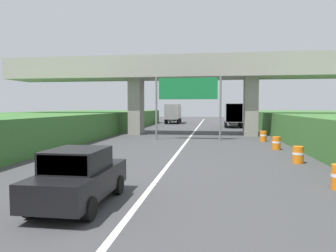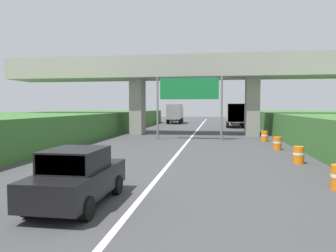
# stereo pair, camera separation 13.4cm
# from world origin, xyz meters

# --- Properties ---
(lane_centre_stripe) EXTENTS (0.20, 102.86, 0.01)m
(lane_centre_stripe) POSITION_xyz_m (0.00, 31.43, 0.00)
(lane_centre_stripe) COLOR white
(lane_centre_stripe) RESTS_ON ground
(overpass_bridge) EXTENTS (40.00, 4.80, 8.13)m
(overpass_bridge) POSITION_xyz_m (0.00, 39.29, 6.17)
(overpass_bridge) COLOR #9E998E
(overpass_bridge) RESTS_ON ground
(overhead_highway_sign) EXTENTS (5.88, 0.18, 5.63)m
(overhead_highway_sign) POSITION_xyz_m (0.00, 34.00, 4.18)
(overhead_highway_sign) COLOR slate
(overhead_highway_sign) RESTS_ON ground
(truck_silver) EXTENTS (2.44, 7.30, 3.44)m
(truck_silver) POSITION_xyz_m (-4.87, 62.05, 1.93)
(truck_silver) COLOR black
(truck_silver) RESTS_ON ground
(truck_orange) EXTENTS (2.44, 7.30, 3.44)m
(truck_orange) POSITION_xyz_m (5.05, 53.05, 1.93)
(truck_orange) COLOR black
(truck_orange) RESTS_ON ground
(car_black) EXTENTS (1.86, 4.10, 1.72)m
(car_black) POSITION_xyz_m (-1.74, 14.84, 0.86)
(car_black) COLOR black
(car_black) RESTS_ON ground
(construction_barrel_3) EXTENTS (0.57, 0.57, 0.90)m
(construction_barrel_3) POSITION_xyz_m (6.67, 23.17, 0.46)
(construction_barrel_3) COLOR orange
(construction_barrel_3) RESTS_ON ground
(construction_barrel_4) EXTENTS (0.57, 0.57, 0.90)m
(construction_barrel_4) POSITION_xyz_m (6.58, 28.49, 0.46)
(construction_barrel_4) COLOR orange
(construction_barrel_4) RESTS_ON ground
(construction_barrel_5) EXTENTS (0.57, 0.57, 0.90)m
(construction_barrel_5) POSITION_xyz_m (6.50, 33.82, 0.46)
(construction_barrel_5) COLOR orange
(construction_barrel_5) RESTS_ON ground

